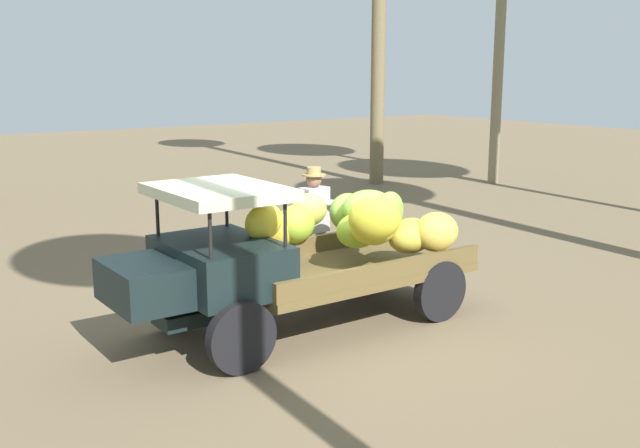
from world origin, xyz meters
name	(u,v)px	position (x,y,z in m)	size (l,w,h in m)	color
ground_plane	(306,322)	(0.00, 0.00, 0.00)	(60.00, 60.00, 0.00)	brown
truck	(297,252)	(0.22, 0.15, 0.95)	(4.51, 1.91, 1.82)	black
farmer	(314,220)	(-0.95, -1.20, 0.98)	(0.52, 0.48, 1.72)	#B3BAA0
loose_banana_bunch	(290,261)	(-1.13, -2.13, 0.15)	(0.62, 0.32, 0.31)	#D0BB52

